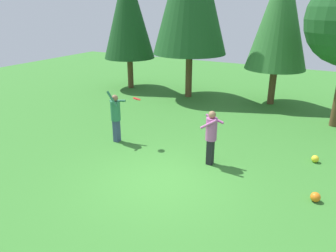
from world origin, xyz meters
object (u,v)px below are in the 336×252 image
at_px(frisbee, 137,99).
at_px(tree_center, 281,13).
at_px(ball_orange, 315,197).
at_px(person_catcher, 211,133).
at_px(tree_far_left, 128,12).
at_px(person_thrower, 116,114).
at_px(ball_yellow, 315,159).

relative_size(frisbee, tree_center, 0.05).
bearing_deg(ball_orange, person_catcher, 168.18).
distance_m(person_catcher, tree_far_left, 11.04).
height_order(person_thrower, tree_center, tree_center).
distance_m(ball_yellow, tree_far_left, 12.69).
xyz_separation_m(ball_yellow, ball_orange, (0.23, -2.33, 0.01)).
distance_m(frisbee, ball_orange, 6.14).
relative_size(frisbee, tree_far_left, 0.05).
distance_m(ball_orange, tree_far_left, 14.00).
height_order(person_catcher, tree_far_left, tree_far_left).
xyz_separation_m(ball_orange, tree_far_left, (-10.95, 7.66, 4.18)).
height_order(ball_orange, tree_center, tree_center).
xyz_separation_m(frisbee, tree_far_left, (-5.07, 6.82, 2.64)).
bearing_deg(ball_orange, ball_yellow, 95.53).
bearing_deg(frisbee, tree_center, 67.70).
height_order(person_catcher, tree_center, tree_center).
height_order(ball_yellow, tree_far_left, tree_far_left).
xyz_separation_m(frisbee, ball_orange, (5.89, -0.84, -1.54)).
height_order(person_thrower, frisbee, person_thrower).
bearing_deg(ball_orange, tree_far_left, 145.03).
xyz_separation_m(person_thrower, ball_yellow, (6.48, 1.64, -0.92)).
relative_size(frisbee, ball_yellow, 1.64).
xyz_separation_m(frisbee, tree_center, (3.03, 7.38, 2.61)).
height_order(ball_orange, tree_far_left, tree_far_left).
height_order(frisbee, tree_far_left, tree_far_left).
xyz_separation_m(person_thrower, tree_far_left, (-4.25, 6.97, 3.27)).
xyz_separation_m(person_thrower, ball_orange, (6.70, -0.69, -0.91)).
bearing_deg(person_catcher, frisbee, -0.00).
relative_size(ball_yellow, tree_far_left, 0.03).
relative_size(person_catcher, ball_yellow, 7.49).
distance_m(frisbee, tree_far_left, 8.89).
bearing_deg(frisbee, tree_far_left, 126.61).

